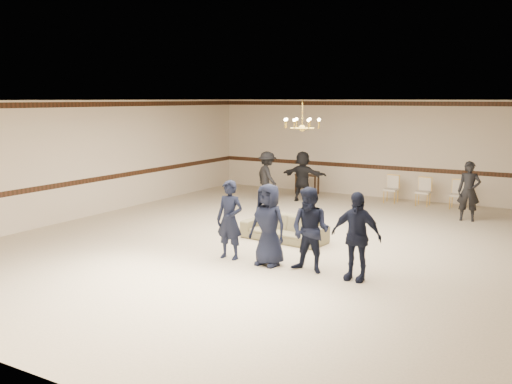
{
  "coord_description": "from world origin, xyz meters",
  "views": [
    {
      "loc": [
        5.86,
        -11.05,
        3.24
      ],
      "look_at": [
        -0.38,
        -0.5,
        1.21
      ],
      "focal_mm": 39.7,
      "sensor_mm": 36.0,
      "label": 1
    }
  ],
  "objects_px": {
    "boy_d": "(356,236)",
    "boy_a": "(230,220)",
    "adult_right": "(469,191)",
    "banquet_chair_mid": "(423,192)",
    "boy_c": "(310,230)",
    "boy_b": "(268,225)",
    "chandelier": "(302,114)",
    "console_table": "(307,184)",
    "banquet_chair_left": "(391,189)",
    "banquet_chair_right": "(457,195)",
    "adult_left": "(267,177)",
    "adult_mid": "(303,176)",
    "settee": "(284,228)"
  },
  "relations": [
    {
      "from": "boy_c",
      "to": "banquet_chair_left",
      "type": "height_order",
      "value": "boy_c"
    },
    {
      "from": "boy_b",
      "to": "adult_left",
      "type": "bearing_deg",
      "value": 124.47
    },
    {
      "from": "boy_c",
      "to": "console_table",
      "type": "relative_size",
      "value": 2.0
    },
    {
      "from": "adult_right",
      "to": "banquet_chair_right",
      "type": "bearing_deg",
      "value": 101.44
    },
    {
      "from": "banquet_chair_left",
      "to": "banquet_chair_right",
      "type": "xyz_separation_m",
      "value": [
        2.0,
        0.0,
        0.0
      ]
    },
    {
      "from": "chandelier",
      "to": "banquet_chair_left",
      "type": "height_order",
      "value": "chandelier"
    },
    {
      "from": "boy_b",
      "to": "chandelier",
      "type": "bearing_deg",
      "value": 107.33
    },
    {
      "from": "boy_b",
      "to": "banquet_chair_left",
      "type": "distance_m",
      "value": 7.84
    },
    {
      "from": "banquet_chair_right",
      "to": "console_table",
      "type": "distance_m",
      "value": 5.0
    },
    {
      "from": "banquet_chair_left",
      "to": "banquet_chair_mid",
      "type": "height_order",
      "value": "same"
    },
    {
      "from": "boy_b",
      "to": "boy_c",
      "type": "height_order",
      "value": "same"
    },
    {
      "from": "boy_b",
      "to": "console_table",
      "type": "relative_size",
      "value": 2.0
    },
    {
      "from": "chandelier",
      "to": "banquet_chair_left",
      "type": "distance_m",
      "value": 5.75
    },
    {
      "from": "console_table",
      "to": "boy_c",
      "type": "bearing_deg",
      "value": -60.25
    },
    {
      "from": "banquet_chair_mid",
      "to": "banquet_chair_right",
      "type": "bearing_deg",
      "value": 0.49
    },
    {
      "from": "adult_right",
      "to": "console_table",
      "type": "xyz_separation_m",
      "value": [
        -5.58,
        1.75,
        -0.46
      ]
    },
    {
      "from": "settee",
      "to": "banquet_chair_right",
      "type": "xyz_separation_m",
      "value": [
        2.65,
        5.96,
        0.14
      ]
    },
    {
      "from": "boy_c",
      "to": "banquet_chair_left",
      "type": "bearing_deg",
      "value": 99.57
    },
    {
      "from": "adult_mid",
      "to": "adult_left",
      "type": "bearing_deg",
      "value": 36.01
    },
    {
      "from": "boy_c",
      "to": "adult_right",
      "type": "distance_m",
      "value": 6.5
    },
    {
      "from": "boy_d",
      "to": "banquet_chair_left",
      "type": "distance_m",
      "value": 8.04
    },
    {
      "from": "boy_d",
      "to": "boy_a",
      "type": "bearing_deg",
      "value": -177.63
    },
    {
      "from": "adult_right",
      "to": "adult_mid",
      "type": "bearing_deg",
      "value": 166.33
    },
    {
      "from": "chandelier",
      "to": "boy_c",
      "type": "relative_size",
      "value": 0.58
    },
    {
      "from": "boy_c",
      "to": "adult_left",
      "type": "bearing_deg",
      "value": 128.86
    },
    {
      "from": "adult_right",
      "to": "console_table",
      "type": "bearing_deg",
      "value": 153.38
    },
    {
      "from": "boy_a",
      "to": "banquet_chair_mid",
      "type": "bearing_deg",
      "value": 74.42
    },
    {
      "from": "boy_b",
      "to": "adult_mid",
      "type": "relative_size",
      "value": 1.01
    },
    {
      "from": "boy_a",
      "to": "banquet_chair_right",
      "type": "bearing_deg",
      "value": 67.75
    },
    {
      "from": "chandelier",
      "to": "boy_d",
      "type": "distance_m",
      "value": 4.13
    },
    {
      "from": "adult_right",
      "to": "boy_d",
      "type": "bearing_deg",
      "value": -106.44
    },
    {
      "from": "boy_c",
      "to": "boy_d",
      "type": "relative_size",
      "value": 1.0
    },
    {
      "from": "adult_mid",
      "to": "banquet_chair_left",
      "type": "distance_m",
      "value": 2.79
    },
    {
      "from": "boy_a",
      "to": "adult_right",
      "type": "height_order",
      "value": "boy_a"
    },
    {
      "from": "boy_d",
      "to": "banquet_chair_right",
      "type": "xyz_separation_m",
      "value": [
        0.21,
        7.83,
        -0.38
      ]
    },
    {
      "from": "boy_a",
      "to": "adult_mid",
      "type": "relative_size",
      "value": 1.01
    },
    {
      "from": "boy_d",
      "to": "adult_right",
      "type": "distance_m",
      "value": 6.33
    },
    {
      "from": "adult_right",
      "to": "settee",
      "type": "bearing_deg",
      "value": -135.4
    },
    {
      "from": "adult_left",
      "to": "boy_d",
      "type": "bearing_deg",
      "value": 165.01
    },
    {
      "from": "chandelier",
      "to": "adult_right",
      "type": "relative_size",
      "value": 0.59
    },
    {
      "from": "adult_right",
      "to": "banquet_chair_mid",
      "type": "xyz_separation_m",
      "value": [
        -1.58,
        1.55,
        -0.37
      ]
    },
    {
      "from": "boy_b",
      "to": "adult_mid",
      "type": "bearing_deg",
      "value": 115.36
    },
    {
      "from": "boy_c",
      "to": "banquet_chair_mid",
      "type": "height_order",
      "value": "boy_c"
    },
    {
      "from": "console_table",
      "to": "boy_a",
      "type": "bearing_deg",
      "value": -71.51
    },
    {
      "from": "chandelier",
      "to": "adult_right",
      "type": "xyz_separation_m",
      "value": [
        3.19,
        3.61,
        -2.07
      ]
    },
    {
      "from": "settee",
      "to": "chandelier",
      "type": "bearing_deg",
      "value": 92.49
    },
    {
      "from": "adult_left",
      "to": "settee",
      "type": "bearing_deg",
      "value": 157.96
    },
    {
      "from": "banquet_chair_left",
      "to": "adult_mid",
      "type": "bearing_deg",
      "value": -151.61
    },
    {
      "from": "adult_right",
      "to": "banquet_chair_left",
      "type": "distance_m",
      "value": 3.04
    },
    {
      "from": "console_table",
      "to": "banquet_chair_right",
      "type": "bearing_deg",
      "value": 1.64
    }
  ]
}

